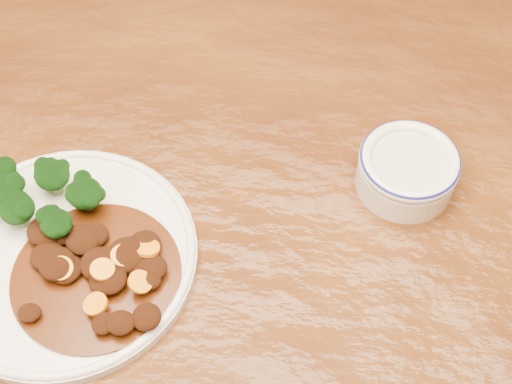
# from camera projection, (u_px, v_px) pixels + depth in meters

# --- Properties ---
(dining_table) EXTENTS (1.51, 0.92, 0.75)m
(dining_table) POSITION_uv_depth(u_px,v_px,m) (218.00, 273.00, 0.81)
(dining_table) COLOR #5E3410
(dining_table) RESTS_ON ground
(dinner_plate) EXTENTS (0.27, 0.27, 0.02)m
(dinner_plate) POSITION_uv_depth(u_px,v_px,m) (65.00, 256.00, 0.72)
(dinner_plate) COLOR white
(dinner_plate) RESTS_ON dining_table
(broccoli_florets) EXTENTS (0.14, 0.09, 0.04)m
(broccoli_florets) POSITION_uv_depth(u_px,v_px,m) (32.00, 197.00, 0.72)
(broccoli_florets) COLOR #72914B
(broccoli_florets) RESTS_ON dinner_plate
(mince_stew) EXTENTS (0.17, 0.17, 0.03)m
(mince_stew) POSITION_uv_depth(u_px,v_px,m) (97.00, 265.00, 0.69)
(mince_stew) COLOR #481D07
(mince_stew) RESTS_ON dinner_plate
(dip_bowl) EXTENTS (0.11, 0.11, 0.05)m
(dip_bowl) POSITION_uv_depth(u_px,v_px,m) (407.00, 169.00, 0.76)
(dip_bowl) COLOR silver
(dip_bowl) RESTS_ON dining_table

